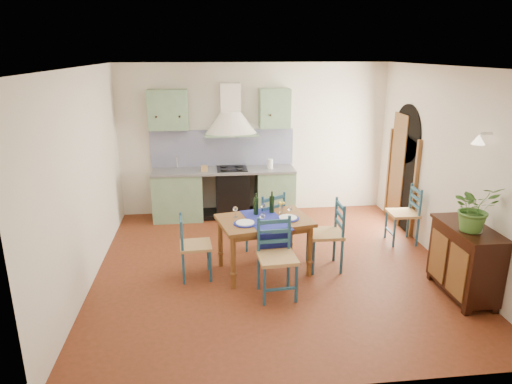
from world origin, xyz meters
TOP-DOWN VIEW (x-y plane):
  - floor at (0.00, 0.00)m, footprint 5.00×5.00m
  - back_wall at (-0.47, 2.29)m, footprint 5.00×0.96m
  - right_wall at (2.50, 0.28)m, footprint 0.26×5.00m
  - left_wall at (-2.50, 0.00)m, footprint 0.04×5.00m
  - ceiling at (0.00, 0.00)m, footprint 5.00×5.00m
  - dining_table at (-0.15, -0.10)m, footprint 1.38×1.08m
  - chair_near at (-0.08, -0.76)m, footprint 0.50×0.50m
  - chair_far at (-0.04, 0.47)m, footprint 0.64×0.64m
  - chair_left at (-1.13, -0.18)m, footprint 0.45×0.45m
  - chair_right at (0.75, -0.10)m, footprint 0.48×0.48m
  - chair_spare at (2.23, 0.66)m, footprint 0.45×0.45m
  - sideboard at (2.26, -1.05)m, footprint 0.50×1.05m
  - potted_plant at (2.21, -1.16)m, footprint 0.55×0.48m

SIDE VIEW (x-z plane):
  - floor at x=0.00m, z-range 0.00..0.00m
  - chair_left at x=-1.13m, z-range 0.02..0.91m
  - chair_spare at x=2.23m, z-range 0.02..0.96m
  - sideboard at x=2.26m, z-range 0.04..0.98m
  - chair_right at x=0.75m, z-range 0.02..1.02m
  - chair_near at x=-0.08m, z-range 0.02..1.02m
  - chair_far at x=-0.04m, z-range 0.02..1.02m
  - dining_table at x=-0.15m, z-range 0.14..1.25m
  - back_wall at x=-0.47m, z-range -0.35..2.45m
  - potted_plant at x=2.21m, z-range 0.94..1.51m
  - right_wall at x=2.50m, z-range -0.06..2.74m
  - left_wall at x=-2.50m, z-range 0.00..2.80m
  - ceiling at x=0.00m, z-range 2.80..2.81m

